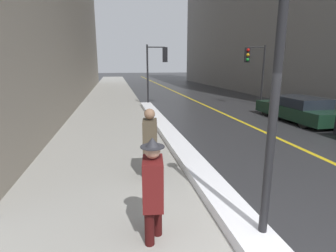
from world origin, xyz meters
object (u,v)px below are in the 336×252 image
at_px(traffic_light_far, 253,62).
at_px(lamp_post, 277,71).
at_px(traffic_light_near, 158,62).
at_px(pedestrian_with_shoulder_bag, 150,141).
at_px(parked_car_dark_green, 298,109).
at_px(pedestrian_in_fedora, 153,186).

bearing_deg(traffic_light_far, lamp_post, 69.87).
distance_m(traffic_light_near, pedestrian_with_shoulder_bag, 11.25).
distance_m(lamp_post, traffic_light_near, 13.53).
relative_size(lamp_post, parked_car_dark_green, 0.91).
bearing_deg(lamp_post, parked_car_dark_green, 50.17).
bearing_deg(traffic_light_near, parked_car_dark_green, -40.06).
bearing_deg(traffic_light_near, pedestrian_with_shoulder_bag, -94.35).
xyz_separation_m(traffic_light_far, pedestrian_in_fedora, (-8.09, -11.97, -1.84)).
bearing_deg(pedestrian_with_shoulder_bag, traffic_light_far, 149.24).
xyz_separation_m(pedestrian_with_shoulder_bag, parked_car_dark_green, (7.67, 5.03, -0.37)).
relative_size(lamp_post, pedestrian_in_fedora, 2.54).
height_order(pedestrian_with_shoulder_bag, parked_car_dark_green, pedestrian_with_shoulder_bag).
bearing_deg(parked_car_dark_green, pedestrian_with_shoulder_bag, 122.42).
distance_m(traffic_light_far, parked_car_dark_green, 5.23).
distance_m(pedestrian_in_fedora, parked_car_dark_green, 10.72).
bearing_deg(pedestrian_in_fedora, traffic_light_near, 178.22).
relative_size(pedestrian_in_fedora, pedestrian_with_shoulder_bag, 0.98).
bearing_deg(lamp_post, pedestrian_in_fedora, 165.68).
xyz_separation_m(traffic_light_far, parked_car_dark_green, (-0.17, -4.75, -2.17)).
bearing_deg(pedestrian_in_fedora, pedestrian_with_shoulder_bag, -178.50).
distance_m(traffic_light_far, pedestrian_with_shoulder_bag, 12.67).
distance_m(lamp_post, pedestrian_in_fedora, 2.30).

